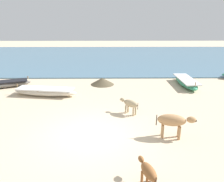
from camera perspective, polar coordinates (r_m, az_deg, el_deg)
The scene contains 9 objects.
ground at distance 9.01m, azimuth -5.43°, elevation -11.03°, with size 80.00×80.00×0.00m, color beige.
sea_water at distance 26.93m, azimuth -2.26°, elevation 8.64°, with size 60.00×20.00×0.08m, color slate.
fishing_boat_0 at distance 13.84m, azimuth -16.62°, elevation -0.11°, with size 3.90×1.49×0.66m.
fishing_boat_4 at distance 16.08m, azimuth 18.37°, elevation 2.23°, with size 0.98×3.53×0.68m.
fishing_boat_5 at distance 16.48m, azimuth -26.40°, elevation 1.53°, with size 3.75×2.22×0.62m.
cow_adult_tan at distance 8.78m, azimuth 15.28°, elevation -7.42°, with size 1.46×0.62×0.95m.
calf_near_dun at distance 10.64m, azimuth 4.64°, elevation -3.28°, with size 0.92×0.90×0.71m.
calf_far_brown at distance 6.37m, azimuth 9.18°, elevation -19.60°, with size 0.50×1.02×0.67m.
debris_pile_0 at distance 15.55m, azimuth -2.49°, elevation 2.52°, with size 1.63×1.63×0.47m, color brown.
Camera 1 is at (0.75, -7.86, 4.34)m, focal length 35.89 mm.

